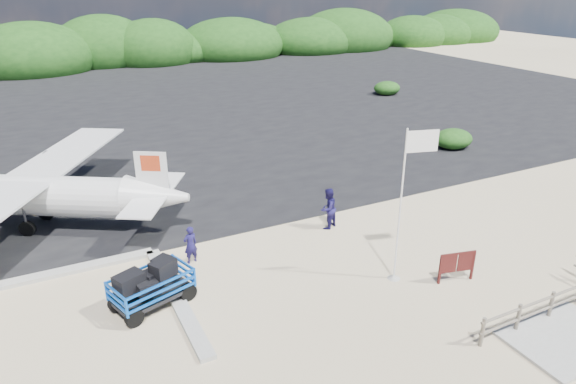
% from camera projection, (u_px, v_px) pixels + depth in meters
% --- Properties ---
extents(ground, '(160.00, 160.00, 0.00)m').
position_uv_depth(ground, '(312.00, 288.00, 18.26)').
color(ground, beige).
extents(asphalt_apron, '(90.00, 50.00, 0.04)m').
position_uv_depth(asphalt_apron, '(137.00, 108.00, 42.94)').
color(asphalt_apron, '#B2B2B2').
rests_on(asphalt_apron, ground).
extents(lagoon, '(9.00, 7.00, 0.40)m').
position_uv_depth(lagoon, '(32.00, 337.00, 15.76)').
color(lagoon, '#B2B2B2').
rests_on(lagoon, ground).
extents(walkway_pad, '(3.50, 2.50, 0.10)m').
position_uv_depth(walkway_pad, '(565.00, 341.00, 15.61)').
color(walkway_pad, '#B2B2B2').
rests_on(walkway_pad, ground).
extents(vegetation_band, '(124.00, 8.00, 4.40)m').
position_uv_depth(vegetation_band, '(95.00, 65.00, 63.50)').
color(vegetation_band, '#B2B2B2').
rests_on(vegetation_band, ground).
extents(fence, '(6.40, 2.00, 1.10)m').
position_uv_depth(fence, '(548.00, 318.00, 16.64)').
color(fence, '#B2B2B2').
rests_on(fence, ground).
extents(baggage_cart, '(3.18, 2.40, 1.41)m').
position_uv_depth(baggage_cart, '(154.00, 305.00, 17.29)').
color(baggage_cart, blue).
rests_on(baggage_cart, ground).
extents(flagpole, '(1.22, 0.76, 5.69)m').
position_uv_depth(flagpole, '(394.00, 278.00, 18.83)').
color(flagpole, white).
rests_on(flagpole, ground).
extents(signboard, '(1.47, 0.46, 1.22)m').
position_uv_depth(signboard, '(454.00, 281.00, 18.65)').
color(signboard, '#4D1816').
rests_on(signboard, ground).
extents(crew_a, '(0.62, 0.46, 1.53)m').
position_uv_depth(crew_a, '(190.00, 245.00, 19.61)').
color(crew_a, '#19144E').
rests_on(crew_a, ground).
extents(crew_b, '(1.10, 1.00, 1.85)m').
position_uv_depth(crew_b, '(328.00, 209.00, 22.27)').
color(crew_b, '#19144E').
rests_on(crew_b, ground).
extents(aircraft_large, '(21.21, 21.21, 4.63)m').
position_uv_depth(aircraft_large, '(332.00, 118.00, 40.03)').
color(aircraft_large, '#B2B2B2').
rests_on(aircraft_large, ground).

